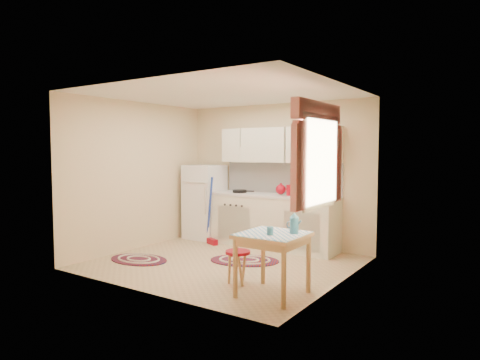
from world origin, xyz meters
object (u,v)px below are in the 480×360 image
object	(u,v)px
fridge	(205,202)
table	(272,265)
stool	(238,267)
base_cabinets	(273,222)

from	to	relation	value
fridge	table	distance (m)	3.40
fridge	stool	world-z (taller)	fridge
table	stool	size ratio (longest dim) A/B	1.71
base_cabinets	stool	size ratio (longest dim) A/B	5.36
fridge	stool	bearing A→B (deg)	-43.22
table	base_cabinets	bearing A→B (deg)	119.07
base_cabinets	fridge	bearing A→B (deg)	-178.05
stool	table	bearing A→B (deg)	-12.69
fridge	base_cabinets	world-z (taller)	fridge
base_cabinets	table	size ratio (longest dim) A/B	3.12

